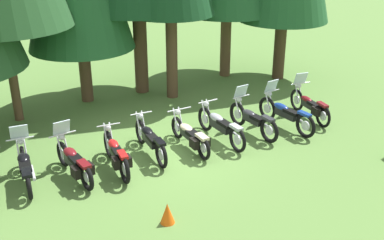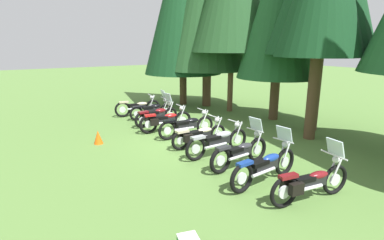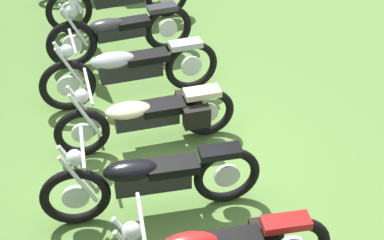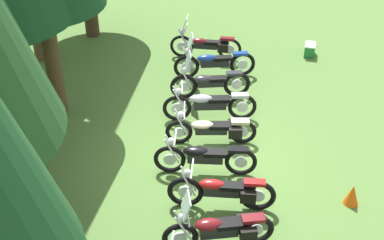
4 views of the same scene
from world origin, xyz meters
TOP-DOWN VIEW (x-y plane):
  - ground_plane at (0.00, 0.00)m, footprint 80.00×80.00m
  - motorcycle_0 at (-4.86, -0.04)m, footprint 0.75×2.24m
  - motorcycle_1 at (-3.92, 0.28)m, footprint 0.67×2.14m
  - motorcycle_2 at (-2.79, -0.06)m, footprint 0.77×2.17m
  - motorcycle_3 at (-1.72, -0.19)m, footprint 0.66×2.26m
  - motorcycle_4 at (-0.59, 0.17)m, footprint 0.65×2.33m
  - motorcycle_5 at (0.55, -0.08)m, footprint 0.76×2.22m
  - motorcycle_6 at (1.58, -0.01)m, footprint 0.66×2.44m
  - motorcycle_7 at (2.70, -0.07)m, footprint 0.64×2.23m
  - motorcycle_8 at (3.83, -0.22)m, footprint 0.63×2.42m
  - motorcycle_9 at (5.00, -0.06)m, footprint 0.76×2.23m
  - pine_tree_0 at (-6.29, 3.40)m, footprint 4.38×4.38m
  - pine_tree_3 at (-0.82, 5.09)m, footprint 3.60×3.60m
  - traffic_cone at (-1.61, -2.93)m, footprint 0.32×0.32m

SIDE VIEW (x-z plane):
  - ground_plane at x=0.00m, z-range 0.00..0.00m
  - traffic_cone at x=-1.61m, z-range 0.00..0.48m
  - motorcycle_5 at x=0.55m, z-range -0.07..0.92m
  - motorcycle_0 at x=-4.86m, z-range -0.06..0.97m
  - motorcycle_1 at x=-3.92m, z-range -0.21..1.13m
  - motorcycle_4 at x=-0.59m, z-range -0.04..0.97m
  - motorcycle_2 at x=-2.79m, z-range -0.21..1.14m
  - motorcycle_3 at x=-1.72m, z-range -0.05..0.98m
  - motorcycle_7 at x=2.70m, z-range -0.23..1.16m
  - motorcycle_9 at x=5.00m, z-range -0.22..1.16m
  - motorcycle_6 at x=1.58m, z-range -0.03..0.99m
  - motorcycle_8 at x=3.83m, z-range -0.21..1.18m
  - pine_tree_3 at x=-0.82m, z-range 0.96..9.47m
  - pine_tree_0 at x=-6.29m, z-range 0.89..10.67m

